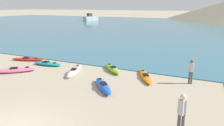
% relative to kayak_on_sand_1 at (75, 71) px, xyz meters
% --- Properties ---
extents(bay_water, '(160.00, 70.00, 0.06)m').
position_rel_kayak_on_sand_1_xyz_m(bay_water, '(2.28, 37.26, -0.13)').
color(bay_water, teal).
rests_on(bay_water, ground_plane).
extents(kayak_on_sand_1, '(1.58, 3.11, 0.36)m').
position_rel_kayak_on_sand_1_xyz_m(kayak_on_sand_1, '(0.00, 0.00, 0.00)').
color(kayak_on_sand_1, white).
rests_on(kayak_on_sand_1, ground_plane).
extents(kayak_on_sand_2, '(2.66, 0.97, 0.33)m').
position_rel_kayak_on_sand_1_xyz_m(kayak_on_sand_2, '(-3.23, 0.76, -0.01)').
color(kayak_on_sand_2, teal).
rests_on(kayak_on_sand_2, ground_plane).
extents(kayak_on_sand_3, '(2.64, 2.49, 0.37)m').
position_rel_kayak_on_sand_1_xyz_m(kayak_on_sand_3, '(-4.01, -1.74, 0.01)').
color(kayak_on_sand_3, '#E5668C').
rests_on(kayak_on_sand_3, ground_plane).
extents(kayak_on_sand_4, '(2.35, 2.51, 0.41)m').
position_rel_kayak_on_sand_1_xyz_m(kayak_on_sand_4, '(3.36, -1.85, 0.02)').
color(kayak_on_sand_4, blue).
rests_on(kayak_on_sand_4, ground_plane).
extents(kayak_on_sand_5, '(2.09, 3.22, 0.31)m').
position_rel_kayak_on_sand_1_xyz_m(kayak_on_sand_5, '(5.04, 1.16, -0.03)').
color(kayak_on_sand_5, orange).
rests_on(kayak_on_sand_5, ground_plane).
extents(kayak_on_sand_7, '(2.35, 2.33, 0.40)m').
position_rel_kayak_on_sand_1_xyz_m(kayak_on_sand_7, '(2.35, 1.61, 0.02)').
color(kayak_on_sand_7, '#8CCC2D').
rests_on(kayak_on_sand_7, ground_plane).
extents(kayak_on_sand_8, '(3.05, 1.55, 0.30)m').
position_rel_kayak_on_sand_1_xyz_m(kayak_on_sand_8, '(-5.92, 1.23, -0.03)').
color(kayak_on_sand_8, red).
rests_on(kayak_on_sand_8, ground_plane).
extents(person_near_foreground, '(0.34, 0.28, 1.68)m').
position_rel_kayak_on_sand_1_xyz_m(person_near_foreground, '(8.29, -4.81, 0.80)').
color(person_near_foreground, '#4C4C4C').
rests_on(person_near_foreground, ground_plane).
extents(person_near_waterline, '(0.32, 0.22, 1.58)m').
position_rel_kayak_on_sand_1_xyz_m(person_near_waterline, '(7.95, 1.29, 0.74)').
color(person_near_waterline, '#4C4C4C').
rests_on(person_near_waterline, ground_plane).
extents(moored_boat_0, '(2.80, 5.33, 2.36)m').
position_rel_kayak_on_sand_1_xyz_m(moored_boat_0, '(-27.24, 47.64, 0.73)').
color(moored_boat_0, '#B2B2B7').
rests_on(moored_boat_0, bay_water).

